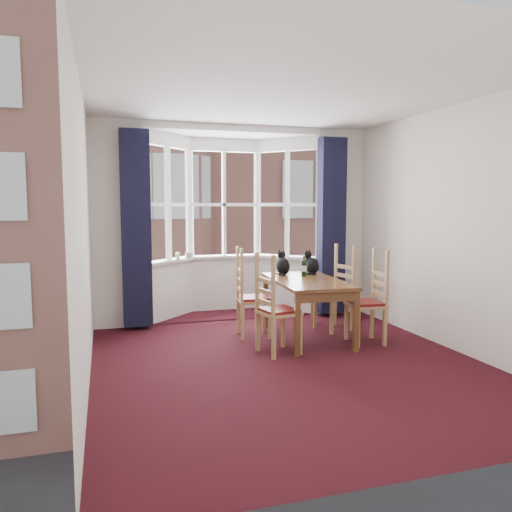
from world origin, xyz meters
name	(u,v)px	position (x,y,z in m)	size (l,w,h in m)	color
floor	(291,366)	(0.00, 0.00, 0.00)	(4.50, 4.50, 0.00)	black
ceiling	(293,90)	(0.00, 0.00, 2.80)	(4.50, 4.50, 0.00)	white
wall_left	(84,235)	(-2.00, 0.00, 1.40)	(4.50, 4.50, 0.00)	silver
wall_right	(458,229)	(2.00, 0.00, 1.40)	(4.50, 4.50, 0.00)	silver
wall_near	(431,251)	(0.00, -2.25, 1.40)	(4.00, 4.00, 0.00)	silver
wall_back_pier_left	(118,225)	(-1.65, 2.25, 1.40)	(0.70, 0.12, 2.80)	silver
wall_back_pier_right	(340,223)	(1.65, 2.25, 1.40)	(0.70, 0.12, 2.80)	silver
bay_window	(228,223)	(0.00, 2.75, 1.40)	(2.76, 0.94, 2.80)	white
curtain_left	(136,229)	(-1.42, 2.07, 1.35)	(0.38, 0.22, 2.60)	black
curtain_right	(331,226)	(1.42, 2.07, 1.35)	(0.38, 0.22, 2.60)	black
dining_table	(307,286)	(0.57, 0.97, 0.66)	(0.89, 1.54, 0.74)	brown
chair_left_near	(272,313)	(-0.07, 0.45, 0.47)	(0.48, 0.49, 0.92)	tan
chair_left_far	(247,300)	(-0.12, 1.27, 0.47)	(0.45, 0.47, 0.92)	tan
chair_right_near	(373,304)	(1.26, 0.55, 0.47)	(0.44, 0.45, 0.92)	tan
chair_right_far	(339,294)	(1.17, 1.28, 0.47)	(0.49, 0.50, 0.92)	tan
cat_left	(283,265)	(0.44, 1.49, 0.87)	(0.20, 0.26, 0.34)	black
cat_right	(312,265)	(0.83, 1.42, 0.87)	(0.25, 0.28, 0.34)	black
wine_bottle	(304,267)	(0.65, 1.26, 0.86)	(0.07, 0.07, 0.27)	black
candle_tall	(178,256)	(-0.80, 2.60, 0.92)	(0.06, 0.06, 0.10)	white
candle_short	(187,256)	(-0.66, 2.63, 0.92)	(0.06, 0.06, 0.10)	white
candle_extra	(190,255)	(-0.61, 2.65, 0.92)	(0.05, 0.05, 0.10)	white
street	(133,310)	(0.00, 32.25, -6.00)	(80.00, 80.00, 0.00)	#333335
tenement_building	(155,207)	(0.00, 14.01, 1.60)	(18.40, 7.80, 15.20)	#995E4F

